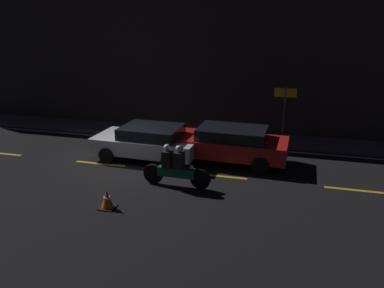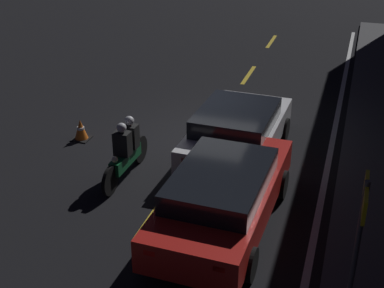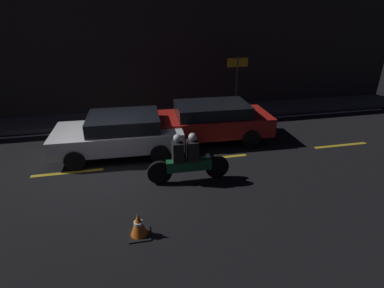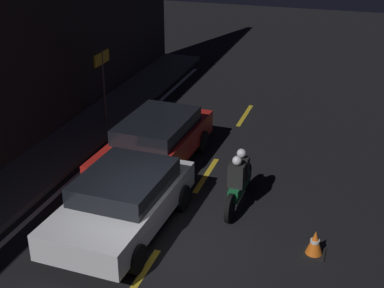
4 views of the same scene
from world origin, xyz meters
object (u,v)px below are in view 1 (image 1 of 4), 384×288
motorcycle (174,167)px  traffic_cone_near (107,199)px  sedan_white (148,141)px  shop_sign (285,104)px  taxi_red (227,143)px

motorcycle → traffic_cone_near: bearing=-124.9°
motorcycle → traffic_cone_near: 2.44m
motorcycle → traffic_cone_near: size_ratio=4.09×
traffic_cone_near → sedan_white: bearing=94.7°
shop_sign → motorcycle: bearing=-122.3°
sedan_white → shop_sign: bearing=-147.6°
sedan_white → traffic_cone_near: (0.33, -4.12, -0.44)m
taxi_red → shop_sign: 3.33m
sedan_white → traffic_cone_near: 4.15m
sedan_white → taxi_red: 3.03m
sedan_white → traffic_cone_near: bearing=96.7°
sedan_white → motorcycle: motorcycle is taller
traffic_cone_near → motorcycle: bearing=54.2°
sedan_white → taxi_red: bearing=-169.6°
sedan_white → motorcycle: size_ratio=1.80×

